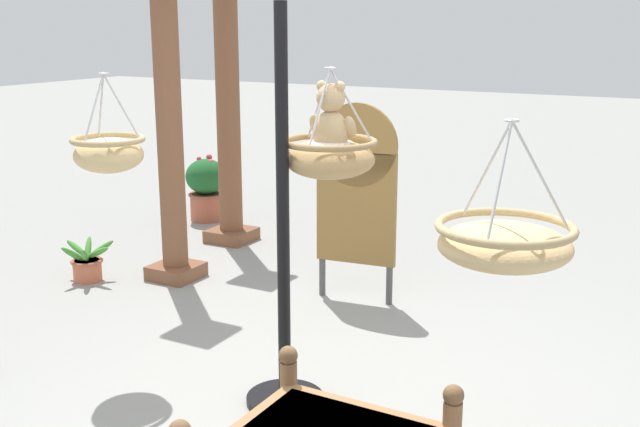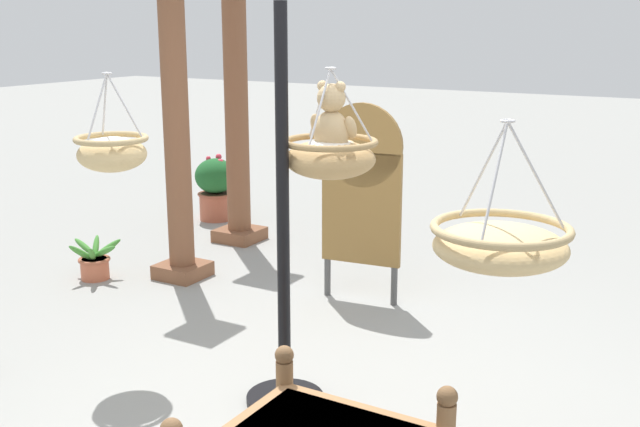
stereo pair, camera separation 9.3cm
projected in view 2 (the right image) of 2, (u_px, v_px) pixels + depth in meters
ground_plane at (313, 408)px, 4.33m from camera, size 40.00×40.00×0.00m
display_pole_central at (284, 288)px, 4.23m from camera, size 0.44×0.44×2.26m
hanging_basket_with_teddy at (330, 156)px, 4.20m from camera, size 0.52×0.52×0.60m
teddy_bear at (332, 123)px, 4.17m from camera, size 0.27×0.25×0.40m
hanging_basket_left_high at (112, 151)px, 4.60m from camera, size 0.44×0.44×0.59m
hanging_basket_right_low at (500, 244)px, 3.20m from camera, size 0.59×0.59×0.62m
greenhouse_pillar_left at (236, 112)px, 7.34m from camera, size 0.43×0.43×2.64m
greenhouse_pillar_right at (176, 128)px, 6.24m from camera, size 0.40×0.40×2.64m
potted_plant_flowering_red at (95, 263)px, 6.47m from camera, size 0.50×0.43×0.34m
potted_plant_bushy_green at (215, 187)px, 8.37m from camera, size 0.44×0.44×0.71m
display_sign_board at (361, 186)px, 5.80m from camera, size 0.63×0.11×1.53m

